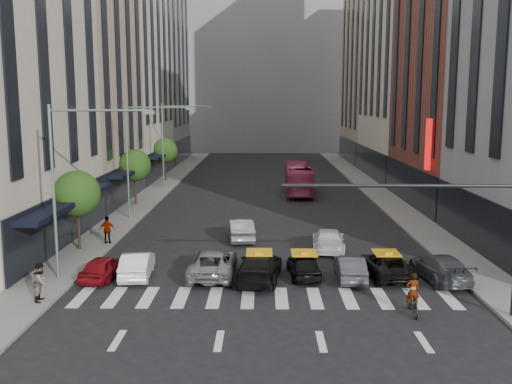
{
  "coord_description": "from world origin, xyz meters",
  "views": [
    {
      "loc": [
        -0.28,
        -24.61,
        9.24
      ],
      "look_at": [
        -0.7,
        8.66,
        4.0
      ],
      "focal_mm": 40.0,
      "sensor_mm": 36.0,
      "label": 1
    }
  ],
  "objects_px": {
    "taxi_center": "(304,265)",
    "motorcycle": "(412,303)",
    "streetlamp_mid": "(139,145)",
    "car_white_front": "(137,264)",
    "bus": "(299,178)",
    "pedestrian_near": "(41,282)",
    "car_red": "(103,267)",
    "pedestrian_far": "(107,230)",
    "streetlamp_far": "(171,134)",
    "taxi_left": "(259,266)",
    "streetlamp_near": "(71,169)"
  },
  "relations": [
    {
      "from": "car_white_front",
      "to": "pedestrian_near",
      "type": "bearing_deg",
      "value": 44.95
    },
    {
      "from": "streetlamp_mid",
      "to": "pedestrian_near",
      "type": "relative_size",
      "value": 5.02
    },
    {
      "from": "taxi_center",
      "to": "pedestrian_far",
      "type": "bearing_deg",
      "value": -32.31
    },
    {
      "from": "pedestrian_near",
      "to": "pedestrian_far",
      "type": "relative_size",
      "value": 1.0
    },
    {
      "from": "streetlamp_mid",
      "to": "car_white_front",
      "type": "distance_m",
      "value": 16.44
    },
    {
      "from": "car_white_front",
      "to": "taxi_left",
      "type": "xyz_separation_m",
      "value": [
        6.52,
        -0.49,
        0.06
      ]
    },
    {
      "from": "streetlamp_far",
      "to": "taxi_center",
      "type": "bearing_deg",
      "value": -69.03
    },
    {
      "from": "pedestrian_near",
      "to": "motorcycle",
      "type": "bearing_deg",
      "value": -96.15
    },
    {
      "from": "car_red",
      "to": "car_white_front",
      "type": "height_order",
      "value": "car_white_front"
    },
    {
      "from": "streetlamp_far",
      "to": "taxi_left",
      "type": "xyz_separation_m",
      "value": [
        9.57,
        -31.78,
        -5.16
      ]
    },
    {
      "from": "streetlamp_mid",
      "to": "taxi_left",
      "type": "distance_m",
      "value": 19.16
    },
    {
      "from": "motorcycle",
      "to": "taxi_left",
      "type": "bearing_deg",
      "value": -33.6
    },
    {
      "from": "streetlamp_mid",
      "to": "car_white_front",
      "type": "height_order",
      "value": "streetlamp_mid"
    },
    {
      "from": "streetlamp_mid",
      "to": "motorcycle",
      "type": "xyz_separation_m",
      "value": [
        16.35,
        -20.51,
        -5.41
      ]
    },
    {
      "from": "taxi_center",
      "to": "pedestrian_near",
      "type": "xyz_separation_m",
      "value": [
        -12.44,
        -4.28,
        0.39
      ]
    },
    {
      "from": "car_red",
      "to": "car_white_front",
      "type": "bearing_deg",
      "value": -160.5
    },
    {
      "from": "taxi_left",
      "to": "pedestrian_near",
      "type": "bearing_deg",
      "value": 26.17
    },
    {
      "from": "taxi_center",
      "to": "motorcycle",
      "type": "distance_m",
      "value": 6.93
    },
    {
      "from": "pedestrian_far",
      "to": "streetlamp_mid",
      "type": "bearing_deg",
      "value": -90.21
    },
    {
      "from": "car_red",
      "to": "pedestrian_far",
      "type": "relative_size",
      "value": 2.05
    },
    {
      "from": "car_white_front",
      "to": "motorcycle",
      "type": "bearing_deg",
      "value": 153.93
    },
    {
      "from": "taxi_center",
      "to": "pedestrian_far",
      "type": "distance_m",
      "value": 13.96
    },
    {
      "from": "taxi_left",
      "to": "motorcycle",
      "type": "height_order",
      "value": "taxi_left"
    },
    {
      "from": "streetlamp_far",
      "to": "motorcycle",
      "type": "xyz_separation_m",
      "value": [
        16.35,
        -36.51,
        -5.41
      ]
    },
    {
      "from": "streetlamp_near",
      "to": "streetlamp_mid",
      "type": "distance_m",
      "value": 16.0
    },
    {
      "from": "streetlamp_far",
      "to": "taxi_center",
      "type": "xyz_separation_m",
      "value": [
        11.94,
        -31.16,
        -5.25
      ]
    },
    {
      "from": "taxi_left",
      "to": "pedestrian_far",
      "type": "relative_size",
      "value": 2.87
    },
    {
      "from": "car_white_front",
      "to": "bus",
      "type": "height_order",
      "value": "bus"
    },
    {
      "from": "car_white_front",
      "to": "car_red",
      "type": "bearing_deg",
      "value": 7.17
    },
    {
      "from": "streetlamp_mid",
      "to": "taxi_center",
      "type": "bearing_deg",
      "value": -51.77
    },
    {
      "from": "streetlamp_near",
      "to": "streetlamp_far",
      "type": "distance_m",
      "value": 32.0
    },
    {
      "from": "pedestrian_near",
      "to": "pedestrian_far",
      "type": "height_order",
      "value": "pedestrian_far"
    },
    {
      "from": "car_red",
      "to": "pedestrian_near",
      "type": "height_order",
      "value": "pedestrian_near"
    },
    {
      "from": "taxi_center",
      "to": "car_red",
      "type": "bearing_deg",
      "value": -1.52
    },
    {
      "from": "streetlamp_far",
      "to": "taxi_left",
      "type": "bearing_deg",
      "value": -73.25
    },
    {
      "from": "car_red",
      "to": "taxi_left",
      "type": "distance_m",
      "value": 8.25
    },
    {
      "from": "streetlamp_far",
      "to": "bus",
      "type": "xyz_separation_m",
      "value": [
        13.4,
        -2.59,
        -4.39
      ]
    },
    {
      "from": "taxi_left",
      "to": "taxi_center",
      "type": "xyz_separation_m",
      "value": [
        2.38,
        0.62,
        -0.09
      ]
    },
    {
      "from": "bus",
      "to": "motorcycle",
      "type": "distance_m",
      "value": 34.07
    },
    {
      "from": "pedestrian_far",
      "to": "pedestrian_near",
      "type": "bearing_deg",
      "value": 91.46
    },
    {
      "from": "motorcycle",
      "to": "pedestrian_far",
      "type": "distance_m",
      "value": 20.54
    },
    {
      "from": "streetlamp_near",
      "to": "pedestrian_near",
      "type": "xyz_separation_m",
      "value": [
        -0.49,
        -3.44,
        -4.86
      ]
    },
    {
      "from": "streetlamp_far",
      "to": "car_white_front",
      "type": "bearing_deg",
      "value": -84.44
    },
    {
      "from": "streetlamp_mid",
      "to": "motorcycle",
      "type": "height_order",
      "value": "streetlamp_mid"
    },
    {
      "from": "bus",
      "to": "pedestrian_far",
      "type": "xyz_separation_m",
      "value": [
        -13.76,
        -21.98,
        -0.47
      ]
    },
    {
      "from": "car_white_front",
      "to": "bus",
      "type": "distance_m",
      "value": 30.52
    },
    {
      "from": "streetlamp_mid",
      "to": "pedestrian_far",
      "type": "height_order",
      "value": "streetlamp_mid"
    },
    {
      "from": "pedestrian_far",
      "to": "car_white_front",
      "type": "bearing_deg",
      "value": 119.05
    },
    {
      "from": "streetlamp_mid",
      "to": "pedestrian_far",
      "type": "xyz_separation_m",
      "value": [
        -0.36,
        -8.57,
        -4.85
      ]
    },
    {
      "from": "taxi_left",
      "to": "motorcycle",
      "type": "distance_m",
      "value": 8.28
    }
  ]
}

